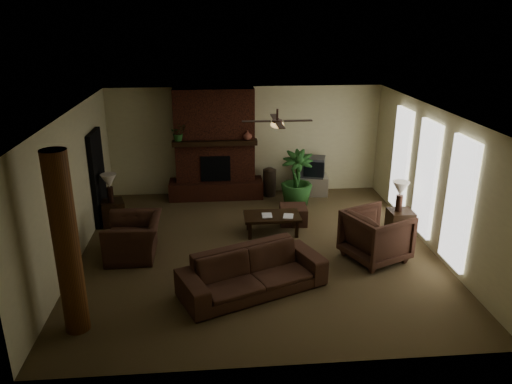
{
  "coord_description": "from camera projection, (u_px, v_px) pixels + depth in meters",
  "views": [
    {
      "loc": [
        -0.81,
        -8.87,
        4.47
      ],
      "look_at": [
        0.0,
        0.4,
        1.1
      ],
      "focal_mm": 34.28,
      "sensor_mm": 36.0,
      "label": 1
    }
  ],
  "objects": [
    {
      "name": "room_shell",
      "position": [
        258.0,
        184.0,
        9.42
      ],
      "size": [
        7.0,
        7.0,
        7.0
      ],
      "color": "brown",
      "rests_on": "ground"
    },
    {
      "name": "floor_vase",
      "position": [
        269.0,
        180.0,
        12.75
      ],
      "size": [
        0.34,
        0.34,
        0.77
      ],
      "color": "#2F241A",
      "rests_on": "ground"
    },
    {
      "name": "mantel_vase",
      "position": [
        248.0,
        135.0,
        12.12
      ],
      "size": [
        0.27,
        0.27,
        0.22
      ],
      "primitive_type": "imported",
      "rotation": [
        0.0,
        0.0,
        0.24
      ],
      "color": "brown",
      "rests_on": "fireplace"
    },
    {
      "name": "sofa",
      "position": [
        253.0,
        265.0,
        8.26
      ],
      "size": [
        2.57,
        1.63,
        0.97
      ],
      "primitive_type": "imported",
      "rotation": [
        0.0,
        0.0,
        0.4
      ],
      "color": "#42281C",
      "rests_on": "ground"
    },
    {
      "name": "tv_stand",
      "position": [
        311.0,
        185.0,
        12.9
      ],
      "size": [
        0.9,
        0.59,
        0.5
      ],
      "primitive_type": "cube",
      "rotation": [
        0.0,
        0.0,
        -0.11
      ],
      "color": "silver",
      "rests_on": "ground"
    },
    {
      "name": "floor_plant",
      "position": [
        296.0,
        190.0,
        12.09
      ],
      "size": [
        0.97,
        1.49,
        0.78
      ],
      "primitive_type": "imported",
      "rotation": [
        0.0,
        0.0,
        -0.15
      ],
      "color": "#255120",
      "rests_on": "ground"
    },
    {
      "name": "book_a",
      "position": [
        262.0,
        210.0,
        10.38
      ],
      "size": [
        0.22,
        0.03,
        0.29
      ],
      "primitive_type": "imported",
      "rotation": [
        0.0,
        0.0,
        -0.03
      ],
      "color": "#999999",
      "rests_on": "coffee_table"
    },
    {
      "name": "armchair_left",
      "position": [
        133.0,
        231.0,
        9.5
      ],
      "size": [
        0.79,
        1.2,
        1.04
      ],
      "primitive_type": "imported",
      "rotation": [
        0.0,
        0.0,
        -1.56
      ],
      "color": "#42281C",
      "rests_on": "ground"
    },
    {
      "name": "fireplace",
      "position": [
        215.0,
        153.0,
        12.46
      ],
      "size": [
        2.4,
        0.7,
        2.8
      ],
      "color": "#4C2114",
      "rests_on": "ground"
    },
    {
      "name": "lamp_left",
      "position": [
        109.0,
        183.0,
        10.74
      ],
      "size": [
        0.44,
        0.44,
        0.65
      ],
      "color": "black",
      "rests_on": "side_table_left"
    },
    {
      "name": "tv",
      "position": [
        312.0,
        167.0,
        12.72
      ],
      "size": [
        0.77,
        0.69,
        0.52
      ],
      "color": "#3C3C3E",
      "rests_on": "tv_stand"
    },
    {
      "name": "armchair_right",
      "position": [
        377.0,
        233.0,
        9.35
      ],
      "size": [
        1.32,
        1.35,
        1.08
      ],
      "primitive_type": "imported",
      "rotation": [
        0.0,
        0.0,
        1.99
      ],
      "color": "#42281C",
      "rests_on": "ground"
    },
    {
      "name": "ceiling_fan",
      "position": [
        277.0,
        123.0,
        9.35
      ],
      "size": [
        1.35,
        1.35,
        0.37
      ],
      "color": "black",
      "rests_on": "ceiling"
    },
    {
      "name": "mantel_plant",
      "position": [
        179.0,
        134.0,
        11.97
      ],
      "size": [
        0.46,
        0.49,
        0.33
      ],
      "primitive_type": "imported",
      "rotation": [
        0.0,
        0.0,
        0.21
      ],
      "color": "#255120",
      "rests_on": "fireplace"
    },
    {
      "name": "coffee_table",
      "position": [
        272.0,
        217.0,
        10.52
      ],
      "size": [
        1.2,
        0.7,
        0.43
      ],
      "color": "black",
      "rests_on": "ground"
    },
    {
      "name": "side_table_right",
      "position": [
        400.0,
        223.0,
        10.49
      ],
      "size": [
        0.5,
        0.5,
        0.55
      ],
      "primitive_type": "cube",
      "rotation": [
        0.0,
        0.0,
        -0.0
      ],
      "color": "black",
      "rests_on": "ground"
    },
    {
      "name": "book_b",
      "position": [
        283.0,
        210.0,
        10.37
      ],
      "size": [
        0.21,
        0.07,
        0.29
      ],
      "primitive_type": "imported",
      "rotation": [
        0.0,
        0.0,
        -0.22
      ],
      "color": "#999999",
      "rests_on": "coffee_table"
    },
    {
      "name": "log_column",
      "position": [
        67.0,
        245.0,
        6.93
      ],
      "size": [
        0.36,
        0.36,
        2.8
      ],
      "primitive_type": "cylinder",
      "color": "brown",
      "rests_on": "ground"
    },
    {
      "name": "ottoman",
      "position": [
        293.0,
        215.0,
        11.12
      ],
      "size": [
        0.64,
        0.64,
        0.4
      ],
      "primitive_type": "cube",
      "rotation": [
        0.0,
        0.0,
        -0.07
      ],
      "color": "#42281C",
      "rests_on": "ground"
    },
    {
      "name": "windows",
      "position": [
        426.0,
        179.0,
        9.91
      ],
      "size": [
        0.08,
        3.65,
        2.35
      ],
      "color": "white",
      "rests_on": "ground"
    },
    {
      "name": "side_table_left",
      "position": [
        113.0,
        213.0,
        11.03
      ],
      "size": [
        0.62,
        0.62,
        0.55
      ],
      "primitive_type": "cube",
      "rotation": [
        0.0,
        0.0,
        0.29
      ],
      "color": "black",
      "rests_on": "ground"
    },
    {
      "name": "doorway",
      "position": [
        98.0,
        178.0,
        10.94
      ],
      "size": [
        0.1,
        1.0,
        2.1
      ],
      "primitive_type": "cube",
      "color": "black",
      "rests_on": "ground"
    },
    {
      "name": "lamp_right",
      "position": [
        400.0,
        191.0,
        10.26
      ],
      "size": [
        0.39,
        0.39,
        0.65
      ],
      "color": "black",
      "rests_on": "side_table_right"
    }
  ]
}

